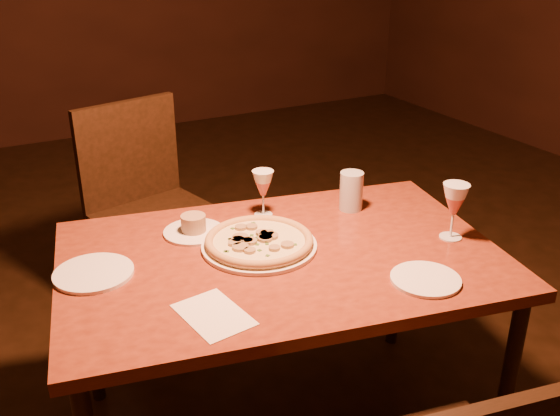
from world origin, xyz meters
name	(u,v)px	position (x,y,z in m)	size (l,w,h in m)	color
floor	(303,380)	(0.00, 0.00, 0.00)	(7.00, 7.00, 0.00)	#311C10
dining_table	(281,271)	(-0.20, -0.20, 0.63)	(1.43, 1.06, 0.69)	#923A1E
chair_far	(149,204)	(-0.34, 0.70, 0.53)	(0.55, 0.55, 0.94)	black
pizza_plate	(259,242)	(-0.24, -0.13, 0.71)	(0.35, 0.35, 0.04)	white
ramekin_saucer	(194,227)	(-0.38, 0.05, 0.71)	(0.19, 0.19, 0.06)	white
wine_glass_far	(263,193)	(-0.12, 0.07, 0.77)	(0.07, 0.07, 0.16)	#BF574F
wine_glass_right	(454,211)	(0.32, -0.35, 0.78)	(0.08, 0.08, 0.18)	#BF574F
water_tumbler	(351,191)	(0.16, -0.02, 0.76)	(0.08, 0.08, 0.13)	#ACB5BC
side_plate_left	(94,273)	(-0.72, -0.06, 0.70)	(0.22, 0.22, 0.01)	white
side_plate_near	(426,279)	(0.08, -0.52, 0.70)	(0.19, 0.19, 0.01)	white
menu_card	(214,315)	(-0.50, -0.40, 0.69)	(0.14, 0.20, 0.00)	white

